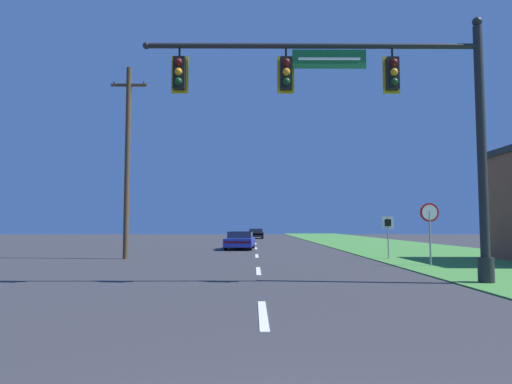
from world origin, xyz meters
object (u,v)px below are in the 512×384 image
at_px(car_ahead, 240,240).
at_px(route_sign_post, 388,228).
at_px(signal_mast, 386,114).
at_px(utility_pole_near, 127,159).
at_px(far_car, 256,234).
at_px(stop_sign, 430,220).

bearing_deg(car_ahead, route_sign_post, -51.28).
height_order(signal_mast, route_sign_post, signal_mast).
bearing_deg(utility_pole_near, car_ahead, 58.94).
height_order(signal_mast, car_ahead, signal_mast).
height_order(car_ahead, route_sign_post, route_sign_post).
relative_size(car_ahead, route_sign_post, 2.32).
bearing_deg(far_car, signal_mast, -85.36).
bearing_deg(utility_pole_near, stop_sign, -17.15).
bearing_deg(route_sign_post, car_ahead, 128.72).
distance_m(stop_sign, utility_pole_near, 14.36).
relative_size(far_car, utility_pole_near, 0.46).
distance_m(signal_mast, utility_pole_near, 13.93).
height_order(route_sign_post, utility_pole_near, utility_pole_near).
bearing_deg(far_car, car_ahead, -92.76).
bearing_deg(car_ahead, signal_mast, -75.57).
bearing_deg(stop_sign, route_sign_post, 98.95).
xyz_separation_m(route_sign_post, utility_pole_near, (-12.81, 0.39, 3.43)).
bearing_deg(utility_pole_near, far_car, 79.09).
bearing_deg(signal_mast, car_ahead, 104.43).
bearing_deg(signal_mast, stop_sign, 58.88).
distance_m(far_car, route_sign_post, 35.06).
xyz_separation_m(far_car, utility_pole_near, (-6.58, -34.11, 4.35)).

